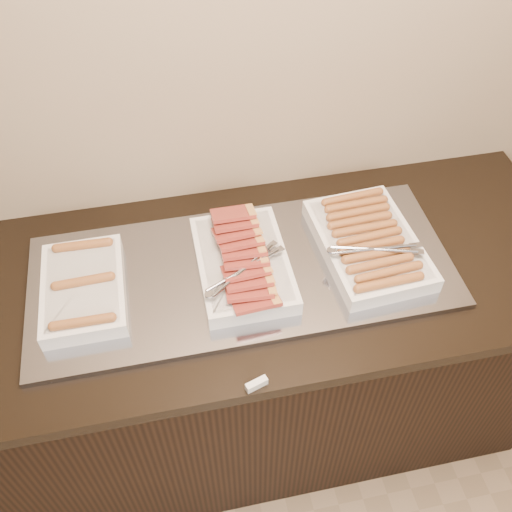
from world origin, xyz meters
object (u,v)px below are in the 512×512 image
(warming_tray, at_px, (242,272))
(dish_center, at_px, (243,263))
(dish_left, at_px, (84,288))
(counter, at_px, (240,357))
(dish_right, at_px, (368,243))

(warming_tray, xyz_separation_m, dish_center, (0.00, -0.00, 0.04))
(dish_left, distance_m, dish_center, 0.44)
(warming_tray, relative_size, dish_center, 3.02)
(warming_tray, xyz_separation_m, dish_left, (-0.44, 0.00, 0.04))
(counter, height_order, dish_center, dish_center)
(dish_left, bearing_deg, counter, -0.14)
(dish_left, xyz_separation_m, dish_right, (0.81, -0.00, 0.01))
(dish_center, height_order, dish_right, dish_center)
(dish_left, xyz_separation_m, dish_center, (0.44, -0.00, 0.01))
(counter, xyz_separation_m, dish_right, (0.39, -0.00, 0.50))
(dish_right, bearing_deg, counter, 175.65)
(counter, xyz_separation_m, warming_tray, (0.02, 0.00, 0.46))
(dish_center, xyz_separation_m, dish_right, (0.37, 0.00, -0.00))
(warming_tray, xyz_separation_m, dish_right, (0.37, -0.00, 0.04))
(counter, relative_size, dish_left, 6.26)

